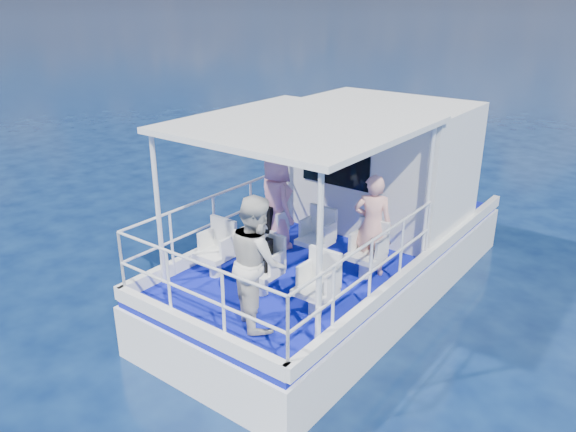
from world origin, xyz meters
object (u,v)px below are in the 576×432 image
object	(u,v)px
passenger_port_fwd	(276,201)
panda	(260,224)
backpack_center	(261,253)
passenger_stbd_aft	(257,261)

from	to	relation	value
passenger_port_fwd	panda	distance (m)	1.59
backpack_center	panda	world-z (taller)	panda
passenger_port_fwd	panda	world-z (taller)	passenger_port_fwd
backpack_center	passenger_stbd_aft	bearing A→B (deg)	-53.89
passenger_port_fwd	backpack_center	bearing A→B (deg)	145.18
passenger_stbd_aft	panda	size ratio (longest dim) A/B	4.21
passenger_stbd_aft	panda	bearing A→B (deg)	-19.27
passenger_port_fwd	passenger_stbd_aft	xyz separation A→B (m)	(1.23, -1.95, 0.06)
passenger_port_fwd	panda	xyz separation A→B (m)	(0.80, -1.36, 0.24)
passenger_stbd_aft	backpack_center	world-z (taller)	passenger_stbd_aft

